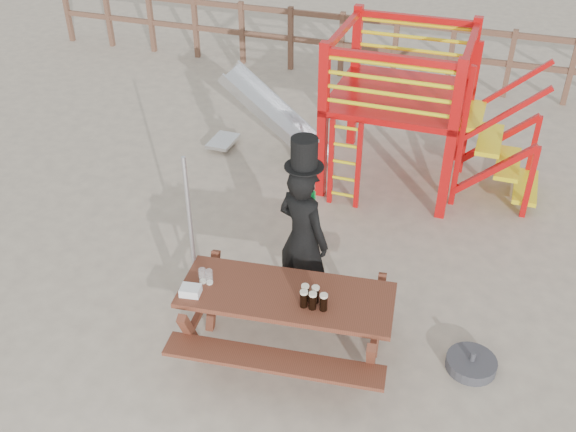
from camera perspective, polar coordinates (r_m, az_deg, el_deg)
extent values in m
plane|color=#BAA990|center=(6.46, 0.64, -11.49)|extent=(60.00, 60.00, 0.00)
cube|color=brown|center=(11.91, 12.15, 16.19)|extent=(15.00, 0.06, 0.10)
cube|color=brown|center=(12.06, 11.86, 13.92)|extent=(15.00, 0.06, 0.10)
cube|color=brown|center=(14.95, -19.01, 16.72)|extent=(0.09, 0.09, 1.20)
cube|color=brown|center=(14.37, -15.67, 16.64)|extent=(0.09, 0.09, 1.20)
cube|color=brown|center=(13.85, -12.08, 16.48)|extent=(0.09, 0.09, 1.20)
cube|color=brown|center=(13.37, -8.22, 16.25)|extent=(0.09, 0.09, 1.20)
cube|color=brown|center=(12.96, -4.11, 15.92)|extent=(0.09, 0.09, 1.20)
cube|color=brown|center=(12.61, 0.24, 15.49)|extent=(0.09, 0.09, 1.20)
cube|color=brown|center=(12.33, 4.78, 14.95)|extent=(0.09, 0.09, 1.20)
cube|color=brown|center=(12.13, 9.47, 14.29)|extent=(0.09, 0.09, 1.20)
cube|color=brown|center=(12.02, 14.26, 13.52)|extent=(0.09, 0.09, 1.20)
cube|color=brown|center=(11.98, 19.08, 12.64)|extent=(0.09, 0.09, 1.20)
cube|color=brown|center=(12.02, 23.86, 11.68)|extent=(0.09, 0.09, 1.20)
cube|color=red|center=(8.19, 3.11, 8.23)|extent=(0.12, 0.12, 2.10)
cube|color=red|center=(7.94, 14.28, 6.32)|extent=(0.12, 0.12, 2.10)
cube|color=red|center=(9.61, 5.95, 12.11)|extent=(0.12, 0.12, 2.10)
cube|color=red|center=(9.40, 15.58, 10.53)|extent=(0.12, 0.12, 2.10)
cube|color=red|center=(8.68, 9.85, 10.42)|extent=(1.72, 1.72, 0.08)
cube|color=red|center=(7.65, 9.23, 13.69)|extent=(1.60, 0.08, 0.08)
cube|color=red|center=(9.16, 11.37, 16.85)|extent=(1.60, 0.08, 0.08)
cube|color=red|center=(8.56, 4.93, 16.17)|extent=(0.08, 1.60, 0.08)
cube|color=red|center=(8.32, 15.96, 14.50)|extent=(0.08, 1.60, 0.08)
cylinder|color=yellow|center=(7.89, 8.82, 9.47)|extent=(1.50, 0.05, 0.05)
cylinder|color=yellow|center=(9.35, 10.94, 13.23)|extent=(1.50, 0.05, 0.05)
cylinder|color=yellow|center=(7.81, 8.94, 10.67)|extent=(1.50, 0.05, 0.05)
cylinder|color=yellow|center=(9.29, 11.06, 14.27)|extent=(1.50, 0.05, 0.05)
cylinder|color=yellow|center=(7.75, 9.06, 11.89)|extent=(1.50, 0.05, 0.05)
cylinder|color=yellow|center=(9.23, 11.19, 15.32)|extent=(1.50, 0.05, 0.05)
cylinder|color=yellow|center=(7.68, 9.18, 13.13)|extent=(1.50, 0.05, 0.05)
cylinder|color=yellow|center=(9.18, 11.31, 16.38)|extent=(1.50, 0.05, 0.05)
cube|color=red|center=(8.23, 3.84, 4.80)|extent=(0.06, 0.06, 1.20)
cube|color=red|center=(8.15, 6.28, 4.37)|extent=(0.06, 0.06, 1.20)
cylinder|color=yellow|center=(8.42, 4.90, 1.92)|extent=(0.36, 0.04, 0.04)
cylinder|color=yellow|center=(8.29, 4.98, 3.33)|extent=(0.36, 0.04, 0.04)
cylinder|color=yellow|center=(8.17, 5.07, 4.77)|extent=(0.36, 0.04, 0.04)
cylinder|color=yellow|center=(8.06, 5.15, 6.26)|extent=(0.36, 0.04, 0.04)
cylinder|color=yellow|center=(7.95, 5.24, 7.79)|extent=(0.36, 0.04, 0.04)
cube|color=yellow|center=(8.65, 16.00, 8.60)|extent=(0.30, 0.90, 0.06)
cube|color=yellow|center=(8.77, 17.50, 6.49)|extent=(0.30, 0.90, 0.06)
cube|color=yellow|center=(8.91, 18.95, 4.45)|extent=(0.30, 0.90, 0.06)
cube|color=yellow|center=(9.06, 20.35, 2.46)|extent=(0.30, 0.90, 0.06)
cube|color=red|center=(8.45, 17.84, 3.96)|extent=(0.95, 0.08, 0.86)
cube|color=red|center=(9.25, 18.28, 6.56)|extent=(0.95, 0.08, 0.86)
cube|color=silver|center=(9.32, -0.88, 8.68)|extent=(1.53, 0.55, 1.21)
cube|color=silver|center=(9.07, -1.48, 8.22)|extent=(1.58, 0.04, 1.28)
cube|color=silver|center=(9.53, -0.32, 9.55)|extent=(1.58, 0.04, 1.28)
cube|color=silver|center=(9.86, -5.80, 6.65)|extent=(0.35, 0.55, 0.05)
cube|color=brown|center=(5.89, -0.14, -7.05)|extent=(2.03, 0.97, 0.05)
cube|color=brown|center=(5.72, -1.33, -12.73)|extent=(1.97, 0.51, 0.04)
cube|color=brown|center=(6.48, 0.89, -5.95)|extent=(1.97, 0.51, 0.04)
cube|color=brown|center=(6.33, -7.58, -8.53)|extent=(0.22, 1.17, 0.70)
cube|color=brown|center=(6.08, 7.68, -10.80)|extent=(0.22, 1.17, 0.70)
imported|color=black|center=(6.42, 1.33, -2.05)|extent=(0.71, 0.60, 1.65)
cube|color=#0C8D33|center=(6.39, 2.14, -0.09)|extent=(0.07, 0.04, 0.39)
cylinder|color=black|center=(5.97, 1.43, 4.43)|extent=(0.37, 0.37, 0.01)
cylinder|color=black|center=(5.90, 1.45, 5.69)|extent=(0.25, 0.25, 0.29)
cube|color=white|center=(5.93, 2.29, 6.97)|extent=(0.12, 0.06, 0.03)
cylinder|color=#B2B2B7|center=(6.22, -8.51, -2.46)|extent=(0.04, 0.04, 1.89)
cylinder|color=#39393E|center=(6.46, 15.97, -12.51)|extent=(0.48, 0.48, 0.11)
cylinder|color=#39393E|center=(6.39, 16.11, -11.88)|extent=(0.05, 0.05, 0.09)
cube|color=white|center=(5.91, -8.66, -6.58)|extent=(0.20, 0.17, 0.08)
cylinder|color=black|center=(5.70, 1.41, -7.44)|extent=(0.07, 0.07, 0.15)
cylinder|color=beige|center=(5.64, 1.42, -6.79)|extent=(0.07, 0.07, 0.02)
cylinder|color=black|center=(5.68, 2.20, -7.62)|extent=(0.07, 0.07, 0.15)
cylinder|color=beige|center=(5.62, 2.22, -6.96)|extent=(0.07, 0.07, 0.02)
cylinder|color=black|center=(5.67, 3.18, -7.74)|extent=(0.07, 0.07, 0.15)
cylinder|color=beige|center=(5.61, 3.20, -7.08)|extent=(0.07, 0.07, 0.02)
cylinder|color=black|center=(5.76, 1.53, -6.92)|extent=(0.07, 0.07, 0.15)
cylinder|color=beige|center=(5.70, 1.54, -6.27)|extent=(0.07, 0.07, 0.02)
cylinder|color=black|center=(5.74, 2.45, -7.06)|extent=(0.07, 0.07, 0.15)
cylinder|color=beige|center=(5.69, 2.47, -6.41)|extent=(0.07, 0.07, 0.02)
cylinder|color=silver|center=(6.00, -7.62, -5.29)|extent=(0.07, 0.07, 0.15)
cylinder|color=beige|center=(6.04, -7.57, -5.77)|extent=(0.06, 0.06, 0.02)
cylinder|color=silver|center=(5.98, -7.03, -5.40)|extent=(0.07, 0.07, 0.15)
cylinder|color=beige|center=(6.02, -6.98, -5.88)|extent=(0.06, 0.06, 0.02)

